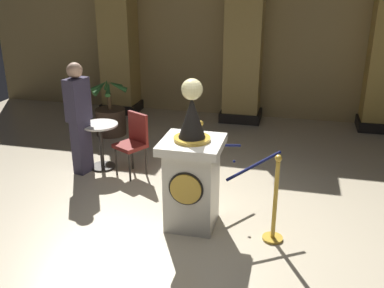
% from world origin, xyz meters
% --- Properties ---
extents(ground_plane, '(11.81, 11.81, 0.00)m').
position_xyz_m(ground_plane, '(0.00, 0.00, 0.00)').
color(ground_plane, beige).
extents(back_wall, '(11.81, 0.16, 3.47)m').
position_xyz_m(back_wall, '(0.00, 5.02, 1.74)').
color(back_wall, tan).
rests_on(back_wall, ground_plane).
extents(pedestal_clock, '(0.71, 0.71, 1.83)m').
position_xyz_m(pedestal_clock, '(-0.01, 0.23, 0.71)').
color(pedestal_clock, silver).
rests_on(pedestal_clock, ground_plane).
extents(stanchion_near, '(0.24, 0.24, 1.07)m').
position_xyz_m(stanchion_near, '(0.99, 0.12, 0.38)').
color(stanchion_near, gold).
rests_on(stanchion_near, ground_plane).
extents(stanchion_far, '(0.24, 0.24, 1.02)m').
position_xyz_m(stanchion_far, '(-0.13, 1.24, 0.35)').
color(stanchion_far, gold).
rests_on(stanchion_far, ground_plane).
extents(velvet_rope, '(1.15, 1.15, 0.22)m').
position_xyz_m(velvet_rope, '(0.43, 0.68, 0.79)').
color(velvet_rope, '#141947').
extents(column_left, '(0.83, 0.83, 3.34)m').
position_xyz_m(column_left, '(-2.72, 4.66, 1.66)').
color(column_left, black).
rests_on(column_left, ground_plane).
extents(column_centre_rear, '(0.88, 0.88, 3.34)m').
position_xyz_m(column_centre_rear, '(0.00, 4.66, 1.66)').
color(column_centre_rear, black).
rests_on(column_centre_rear, ground_plane).
extents(potted_palm_left, '(0.72, 0.67, 1.12)m').
position_xyz_m(potted_palm_left, '(-2.32, 3.07, 0.34)').
color(potted_palm_left, '#4C3828').
rests_on(potted_palm_left, ground_plane).
extents(bystander_guest, '(0.30, 0.40, 1.72)m').
position_xyz_m(bystander_guest, '(-2.03, 1.34, 0.92)').
color(bystander_guest, '#383347').
rests_on(bystander_guest, ground_plane).
extents(cafe_table, '(0.56, 0.56, 0.73)m').
position_xyz_m(cafe_table, '(-1.81, 1.56, 0.47)').
color(cafe_table, '#332D28').
rests_on(cafe_table, ground_plane).
extents(cafe_chair_red, '(0.54, 0.54, 0.96)m').
position_xyz_m(cafe_chair_red, '(-1.22, 1.47, 0.57)').
color(cafe_chair_red, black).
rests_on(cafe_chair_red, ground_plane).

